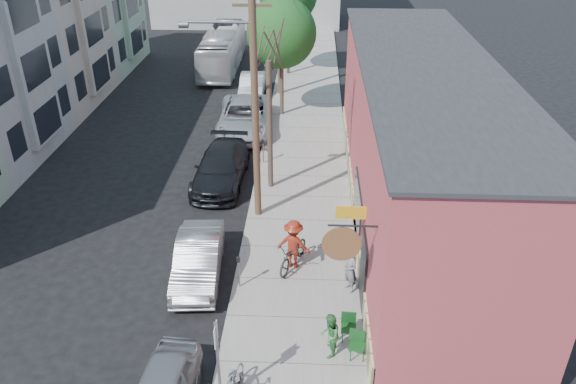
{
  "coord_description": "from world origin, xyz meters",
  "views": [
    {
      "loc": [
        4.67,
        -15.96,
        12.64
      ],
      "look_at": [
        3.75,
        3.94,
        1.5
      ],
      "focal_mm": 35.0,
      "sensor_mm": 36.0,
      "label": 1
    }
  ],
  "objects_px": {
    "car_1": "(198,259)",
    "car_2": "(221,167)",
    "sign_post": "(218,355)",
    "patio_chair_b": "(357,346)",
    "car_4": "(252,86)",
    "patio_chair_a": "(349,328)",
    "utility_pole_near": "(253,96)",
    "parking_meter_near": "(239,267)",
    "tree_leafy_mid": "(281,33)",
    "parking_meter_far": "(263,147)",
    "tree_bare": "(270,127)",
    "patron_green": "(330,336)",
    "bus": "(222,50)",
    "car_3": "(244,117)",
    "cyclist": "(294,244)",
    "patron_grey": "(350,270)"
  },
  "relations": [
    {
      "from": "patron_green",
      "to": "car_4",
      "type": "relative_size",
      "value": 0.33
    },
    {
      "from": "car_4",
      "to": "tree_leafy_mid",
      "type": "bearing_deg",
      "value": -59.12
    },
    {
      "from": "patio_chair_b",
      "to": "patron_grey",
      "type": "xyz_separation_m",
      "value": [
        -0.06,
        3.12,
        0.43
      ]
    },
    {
      "from": "car_4",
      "to": "tree_bare",
      "type": "bearing_deg",
      "value": -81.9
    },
    {
      "from": "car_3",
      "to": "cyclist",
      "type": "bearing_deg",
      "value": -78.66
    },
    {
      "from": "parking_meter_far",
      "to": "car_2",
      "type": "relative_size",
      "value": 0.23
    },
    {
      "from": "parking_meter_far",
      "to": "car_4",
      "type": "xyz_separation_m",
      "value": [
        -1.6,
        10.17,
        -0.25
      ]
    },
    {
      "from": "utility_pole_near",
      "to": "patio_chair_a",
      "type": "relative_size",
      "value": 11.36
    },
    {
      "from": "utility_pole_near",
      "to": "car_3",
      "type": "height_order",
      "value": "utility_pole_near"
    },
    {
      "from": "car_1",
      "to": "car_2",
      "type": "xyz_separation_m",
      "value": [
        -0.27,
        7.2,
        0.06
      ]
    },
    {
      "from": "parking_meter_far",
      "to": "tree_leafy_mid",
      "type": "height_order",
      "value": "tree_leafy_mid"
    },
    {
      "from": "patio_chair_a",
      "to": "car_4",
      "type": "distance_m",
      "value": 23.04
    },
    {
      "from": "cyclist",
      "to": "parking_meter_near",
      "type": "bearing_deg",
      "value": 50.11
    },
    {
      "from": "utility_pole_near",
      "to": "tree_bare",
      "type": "bearing_deg",
      "value": 80.69
    },
    {
      "from": "cyclist",
      "to": "patron_grey",
      "type": "bearing_deg",
      "value": 162.28
    },
    {
      "from": "utility_pole_near",
      "to": "tree_bare",
      "type": "height_order",
      "value": "utility_pole_near"
    },
    {
      "from": "parking_meter_near",
      "to": "tree_bare",
      "type": "xyz_separation_m",
      "value": [
        0.55,
        7.41,
        2.12
      ]
    },
    {
      "from": "parking_meter_near",
      "to": "patio_chair_a",
      "type": "relative_size",
      "value": 1.41
    },
    {
      "from": "patio_chair_b",
      "to": "patron_grey",
      "type": "distance_m",
      "value": 3.15
    },
    {
      "from": "car_3",
      "to": "car_4",
      "type": "xyz_separation_m",
      "value": [
        -0.15,
        5.79,
        -0.13
      ]
    },
    {
      "from": "utility_pole_near",
      "to": "patron_grey",
      "type": "xyz_separation_m",
      "value": [
        3.69,
        -4.94,
        -4.39
      ]
    },
    {
      "from": "sign_post",
      "to": "patio_chair_b",
      "type": "height_order",
      "value": "sign_post"
    },
    {
      "from": "cyclist",
      "to": "car_1",
      "type": "distance_m",
      "value": 3.47
    },
    {
      "from": "bus",
      "to": "parking_meter_near",
      "type": "bearing_deg",
      "value": -81.05
    },
    {
      "from": "patron_green",
      "to": "car_2",
      "type": "distance_m",
      "value": 12.05
    },
    {
      "from": "parking_meter_near",
      "to": "tree_leafy_mid",
      "type": "distance_m",
      "value": 17.13
    },
    {
      "from": "car_4",
      "to": "patio_chair_a",
      "type": "bearing_deg",
      "value": -78.32
    },
    {
      "from": "cyclist",
      "to": "bus",
      "type": "bearing_deg",
      "value": -60.38
    },
    {
      "from": "car_1",
      "to": "car_2",
      "type": "relative_size",
      "value": 0.82
    },
    {
      "from": "sign_post",
      "to": "car_1",
      "type": "bearing_deg",
      "value": 106.35
    },
    {
      "from": "utility_pole_near",
      "to": "patio_chair_b",
      "type": "distance_m",
      "value": 10.11
    },
    {
      "from": "car_1",
      "to": "car_4",
      "type": "bearing_deg",
      "value": 85.81
    },
    {
      "from": "patio_chair_b",
      "to": "cyclist",
      "type": "bearing_deg",
      "value": 131.87
    },
    {
      "from": "cyclist",
      "to": "tree_bare",
      "type": "bearing_deg",
      "value": -62.65
    },
    {
      "from": "car_1",
      "to": "car_2",
      "type": "height_order",
      "value": "car_2"
    },
    {
      "from": "patio_chair_b",
      "to": "bus",
      "type": "relative_size",
      "value": 0.09
    },
    {
      "from": "patron_green",
      "to": "car_1",
      "type": "bearing_deg",
      "value": -123.05
    },
    {
      "from": "sign_post",
      "to": "parking_meter_far",
      "type": "xyz_separation_m",
      "value": [
        -0.1,
        14.79,
        -0.85
      ]
    },
    {
      "from": "parking_meter_far",
      "to": "bus",
      "type": "height_order",
      "value": "bus"
    },
    {
      "from": "car_3",
      "to": "car_4",
      "type": "height_order",
      "value": "car_3"
    },
    {
      "from": "parking_meter_near",
      "to": "car_4",
      "type": "bearing_deg",
      "value": 94.56
    },
    {
      "from": "sign_post",
      "to": "patio_chair_a",
      "type": "distance_m",
      "value": 4.56
    },
    {
      "from": "car_3",
      "to": "bus",
      "type": "xyz_separation_m",
      "value": [
        -3.02,
        12.07,
        0.57
      ]
    },
    {
      "from": "car_1",
      "to": "tree_leafy_mid",
      "type": "bearing_deg",
      "value": 78.16
    },
    {
      "from": "patron_grey",
      "to": "car_1",
      "type": "relative_size",
      "value": 0.39
    },
    {
      "from": "sign_post",
      "to": "bus",
      "type": "relative_size",
      "value": 0.27
    },
    {
      "from": "tree_bare",
      "to": "patron_green",
      "type": "height_order",
      "value": "tree_bare"
    },
    {
      "from": "car_2",
      "to": "tree_leafy_mid",
      "type": "bearing_deg",
      "value": 76.5
    },
    {
      "from": "tree_bare",
      "to": "parking_meter_near",
      "type": "bearing_deg",
      "value": -94.24
    },
    {
      "from": "sign_post",
      "to": "car_2",
      "type": "relative_size",
      "value": 0.51
    }
  ]
}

